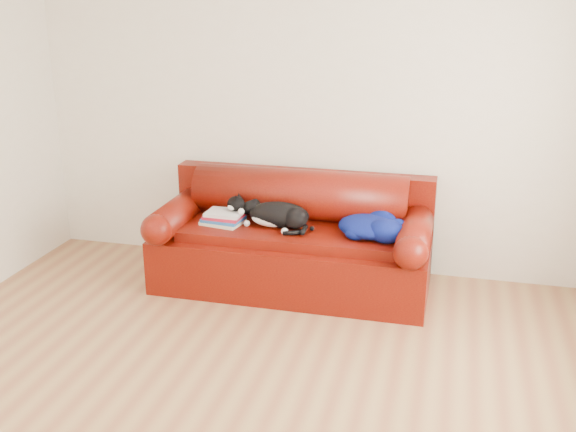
% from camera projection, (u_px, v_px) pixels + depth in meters
% --- Properties ---
extents(ground, '(4.50, 4.50, 0.00)m').
position_uv_depth(ground, '(227.00, 388.00, 3.97)').
color(ground, brown).
rests_on(ground, ground).
extents(room_shell, '(4.52, 4.02, 2.61)m').
position_uv_depth(room_shell, '(241.00, 106.00, 3.42)').
color(room_shell, beige).
rests_on(room_shell, ground).
extents(sofa_base, '(2.10, 0.90, 0.50)m').
position_uv_depth(sofa_base, '(293.00, 258.00, 5.26)').
color(sofa_base, '#3B0203').
rests_on(sofa_base, ground).
extents(sofa_back, '(2.10, 1.01, 0.88)m').
position_uv_depth(sofa_back, '(300.00, 211.00, 5.38)').
color(sofa_back, '#3B0203').
rests_on(sofa_back, ground).
extents(book_stack, '(0.34, 0.28, 0.10)m').
position_uv_depth(book_stack, '(224.00, 218.00, 5.21)').
color(book_stack, beige).
rests_on(book_stack, sofa_base).
extents(cat, '(0.64, 0.41, 0.24)m').
position_uv_depth(cat, '(278.00, 215.00, 5.13)').
color(cat, black).
rests_on(cat, sofa_base).
extents(blanket, '(0.57, 0.55, 0.17)m').
position_uv_depth(blanket, '(371.00, 226.00, 4.97)').
color(blanket, '#090246').
rests_on(blanket, sofa_base).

